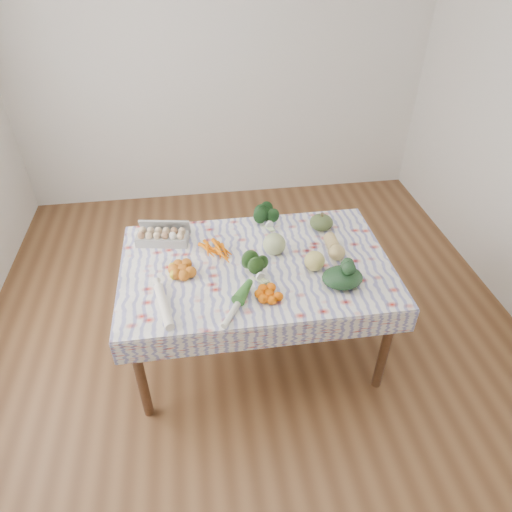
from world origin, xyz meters
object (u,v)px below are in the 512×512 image
Objects in this scene: butternut_squash at (334,246)px; grapefruit at (315,261)px; dining_table at (256,274)px; egg_carton at (162,237)px; cabbage at (274,244)px; kabocha_squash at (321,222)px.

grapefruit is at bearing -138.15° from butternut_squash.
dining_table is 0.38m from grapefruit.
egg_carton is (-0.57, 0.30, 0.13)m from dining_table.
dining_table is 7.05× the size of butternut_squash.
egg_carton is at bearing 162.97° from cabbage.
kabocha_squash is 0.43m from cabbage.
cabbage reaches higher than egg_carton.
butternut_squash is at bearing -7.14° from cabbage.
cabbage is 0.29m from grapefruit.
grapefruit reaches higher than dining_table.
egg_carton is 1.00m from grapefruit.
egg_carton is 1.07m from kabocha_squash.
cabbage reaches higher than grapefruit.
cabbage reaches higher than butternut_squash.
grapefruit reaches higher than butternut_squash.
grapefruit is (0.34, -0.10, 0.15)m from dining_table.
grapefruit is (-0.15, -0.42, 0.01)m from kabocha_squash.
egg_carton is at bearing 152.27° from dining_table.
egg_carton is 2.69× the size of grapefruit.
egg_carton reaches higher than dining_table.
butternut_squash reaches higher than egg_carton.
dining_table is 11.16× the size of cabbage.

